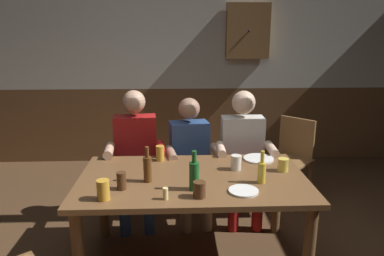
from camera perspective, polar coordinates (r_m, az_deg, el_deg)
name	(u,v)px	position (r m, az deg, el deg)	size (l,w,h in m)	color
back_wall_upper	(185,39)	(4.97, -1.13, 13.80)	(5.86, 0.12, 1.31)	beige
back_wall_wainscot	(185,124)	(5.13, -1.06, 0.64)	(5.86, 0.12, 1.02)	brown
dining_table	(193,189)	(2.79, 0.11, -9.49)	(1.70, 0.98, 0.72)	brown
person_0	(136,152)	(3.45, -8.82, -3.73)	(0.55, 0.54, 1.26)	#AD1919
person_1	(191,155)	(3.44, -0.19, -4.22)	(0.54, 0.57, 1.18)	#2D4C84
person_2	(243,150)	(3.49, 7.99, -3.42)	(0.55, 0.51, 1.25)	silver
chair_empty_near_right	(290,157)	(4.06, 15.14, -4.35)	(0.62, 0.62, 0.88)	brown
table_candle	(165,194)	(2.40, -4.19, -10.23)	(0.04, 0.04, 0.08)	#F9E08C
plate_0	(259,159)	(3.15, 10.39, -4.76)	(0.25, 0.25, 0.01)	white
plate_1	(243,191)	(2.53, 8.08, -9.75)	(0.20, 0.20, 0.01)	white
bottle_0	(262,171)	(2.67, 10.88, -6.65)	(0.06, 0.06, 0.24)	gold
bottle_1	(195,175)	(2.50, 0.43, -7.32)	(0.07, 0.07, 0.28)	#195923
bottle_2	(147,168)	(2.65, -7.00, -6.24)	(0.06, 0.06, 0.26)	#593314
pint_glass_0	(103,190)	(2.45, -13.75, -9.41)	(0.08, 0.08, 0.14)	gold
pint_glass_1	(236,162)	(2.89, 6.91, -5.39)	(0.08, 0.08, 0.12)	white
pint_glass_2	(160,153)	(3.08, -5.03, -3.96)	(0.07, 0.07, 0.13)	gold
pint_glass_3	(121,181)	(2.57, -11.00, -8.12)	(0.07, 0.07, 0.13)	#4C2D19
pint_glass_4	(283,165)	(2.93, 14.08, -5.62)	(0.08, 0.08, 0.10)	#E5C64C
pint_glass_5	(199,190)	(2.42, 1.16, -9.62)	(0.08, 0.08, 0.11)	#4C2D19
wall_dart_cabinet	(248,31)	(4.92, 8.76, 14.80)	(0.56, 0.15, 0.70)	brown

